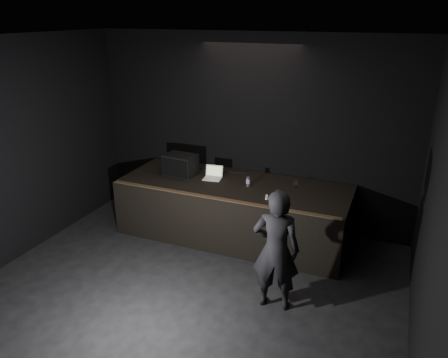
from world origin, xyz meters
The scene contains 11 objects.
ground centered at (0.00, 0.00, 0.00)m, with size 7.00×7.00×0.00m, color black.
room_walls centered at (0.00, 0.00, 2.02)m, with size 6.10×7.10×3.52m.
stage_riser centered at (0.00, 2.73, 0.50)m, with size 4.00×1.50×1.00m, color black.
riser_lip centered at (0.00, 2.02, 1.01)m, with size 3.92×0.10×0.01m, color brown.
stage_monitor centered at (-1.07, 2.78, 1.19)m, with size 0.60×0.46×0.38m.
cable centered at (-0.45, 3.22, 1.01)m, with size 0.02×0.02×1.00m, color black.
laptop centered at (-0.44, 2.84, 1.06)m, with size 0.35×0.32×0.22m.
beer_can centered at (0.27, 2.71, 1.09)m, with size 0.07×0.07×0.17m.
plastic_cup centered at (1.03, 3.01, 1.06)m, with size 0.09×0.09×0.11m, color white.
wii_remote centered at (0.71, 2.35, 1.01)m, with size 0.04×0.15×0.03m, color white.
person centered at (1.26, 1.05, 0.86)m, with size 0.63×0.41×1.72m, color black.
Camera 1 is at (2.56, -3.86, 3.80)m, focal length 35.00 mm.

